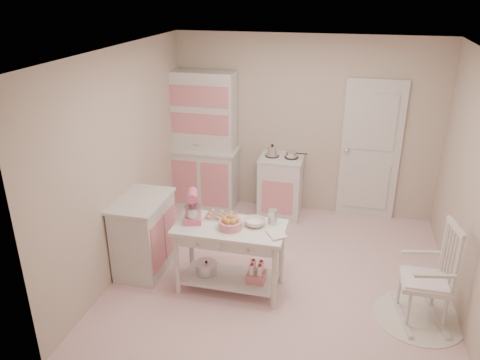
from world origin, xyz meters
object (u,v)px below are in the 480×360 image
(hutch, at_px, (203,142))
(work_table, at_px, (230,258))
(rocking_chair, at_px, (426,273))
(stand_mixer, at_px, (193,207))
(bread_basket, at_px, (230,225))
(stove, at_px, (281,186))
(base_cabinet, at_px, (144,234))

(hutch, distance_m, work_table, 2.32)
(rocking_chair, bearing_deg, hutch, 134.41)
(stand_mixer, distance_m, bread_basket, 0.46)
(stove, distance_m, base_cabinet, 2.26)
(stove, xyz_separation_m, bread_basket, (-0.23, -2.02, 0.39))
(rocking_chair, relative_size, stand_mixer, 3.24)
(base_cabinet, relative_size, work_table, 0.77)
(hutch, bearing_deg, stove, -2.39)
(stove, relative_size, bread_basket, 3.68)
(stove, distance_m, rocking_chair, 2.69)
(hutch, xyz_separation_m, stove, (1.20, -0.05, -0.58))
(hutch, distance_m, stand_mixer, 2.07)
(base_cabinet, distance_m, stand_mixer, 0.86)
(work_table, relative_size, stand_mixer, 3.53)
(rocking_chair, bearing_deg, base_cabinet, 165.29)
(base_cabinet, xyz_separation_m, work_table, (1.10, -0.16, -0.06))
(rocking_chair, xyz_separation_m, work_table, (-2.04, 0.04, -0.15))
(work_table, relative_size, bread_basket, 4.80)
(stand_mixer, relative_size, bread_basket, 1.36)
(hutch, xyz_separation_m, work_table, (0.95, -2.02, -0.64))
(base_cabinet, bearing_deg, hutch, 85.29)
(base_cabinet, height_order, work_table, base_cabinet)
(stand_mixer, bearing_deg, work_table, -19.19)
(stand_mixer, bearing_deg, base_cabinet, 151.54)
(base_cabinet, bearing_deg, bread_basket, -10.84)
(work_table, bearing_deg, stand_mixer, 177.27)
(rocking_chair, xyz_separation_m, stand_mixer, (-2.46, 0.06, 0.42))
(work_table, bearing_deg, base_cabinet, 171.50)
(stove, relative_size, rocking_chair, 0.84)
(work_table, bearing_deg, bread_basket, -68.20)
(base_cabinet, bearing_deg, stove, 53.14)
(base_cabinet, height_order, bread_basket, base_cabinet)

